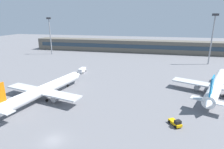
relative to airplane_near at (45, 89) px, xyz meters
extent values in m
plane|color=slate|center=(13.67, 20.69, -2.95)|extent=(400.00, 400.00, 0.00)
cube|color=#5B564C|center=(13.67, 92.62, 1.55)|extent=(146.45, 12.00, 9.00)
cube|color=#263847|center=(13.67, 86.57, 2.00)|extent=(139.12, 0.16, 2.80)
cylinder|color=white|center=(-0.05, -0.24, 0.03)|extent=(10.33, 32.50, 3.43)
cone|color=white|center=(3.77, 17.15, 0.03)|extent=(4.00, 4.39, 3.26)
cube|color=silver|center=(-0.25, -1.13, -0.24)|extent=(27.40, 10.05, 0.45)
cylinder|color=gray|center=(5.05, -2.29, -1.51)|extent=(2.38, 3.21, 1.81)
cylinder|color=gray|center=(-5.54, 0.04, -1.51)|extent=(2.38, 3.21, 1.81)
cylinder|color=black|center=(2.39, 10.87, -2.50)|extent=(0.55, 0.96, 0.90)
cylinder|color=black|center=(1.85, -2.51, -2.50)|extent=(0.55, 0.96, 0.90)
cylinder|color=black|center=(-2.74, -1.51, -2.50)|extent=(0.55, 0.96, 0.90)
cylinder|color=white|center=(54.67, 16.27, 0.18)|extent=(16.18, 33.02, 3.61)
cone|color=white|center=(61.70, 33.60, 0.18)|extent=(4.67, 4.96, 3.43)
cone|color=white|center=(47.71, -0.90, 0.18)|extent=(3.69, 4.29, 2.52)
cube|color=#197FBF|center=(48.78, 1.76, 4.60)|extent=(1.89, 4.00, 5.22)
cube|color=silver|center=(48.68, 1.49, 0.37)|extent=(9.79, 6.03, 0.23)
cube|color=silver|center=(54.31, 15.39, -0.10)|extent=(28.10, 14.92, 0.47)
cylinder|color=gray|center=(49.03, 17.53, -1.44)|extent=(2.90, 3.53, 1.90)
cylinder|color=black|center=(59.16, 27.35, -2.47)|extent=(0.71, 1.02, 0.95)
cylinder|color=black|center=(56.24, 13.58, -2.47)|extent=(0.71, 1.02, 0.95)
cylinder|color=black|center=(51.67, 15.44, -2.47)|extent=(0.71, 1.02, 0.95)
cube|color=#F2B20C|center=(39.25, -7.50, -2.30)|extent=(3.17, 3.85, 0.60)
cube|color=black|center=(39.72, -8.27, -1.65)|extent=(1.77, 1.67, 0.90)
cylinder|color=black|center=(39.22, -8.93, -2.60)|extent=(0.58, 0.73, 0.70)
cylinder|color=black|center=(40.54, -8.12, -2.60)|extent=(0.58, 0.73, 0.70)
cylinder|color=black|center=(37.96, -6.89, -2.60)|extent=(0.58, 0.73, 0.70)
cylinder|color=black|center=(39.28, -6.07, -2.60)|extent=(0.58, 0.73, 0.70)
cube|color=white|center=(0.41, 30.54, -1.82)|extent=(2.14, 5.25, 1.90)
cube|color=#1E2633|center=(0.35, 28.54, -1.32)|extent=(1.90, 0.21, 0.70)
cylinder|color=black|center=(-0.66, 28.87, -2.57)|extent=(0.30, 0.77, 0.76)
cylinder|color=black|center=(1.38, 28.81, -2.57)|extent=(0.30, 0.77, 0.76)
cylinder|color=black|center=(-0.56, 32.27, -2.57)|extent=(0.30, 0.77, 0.76)
cylinder|color=black|center=(1.47, 32.21, -2.57)|extent=(0.30, 0.77, 0.76)
cylinder|color=gray|center=(63.25, 61.77, 10.03)|extent=(0.70, 0.70, 25.95)
cube|color=#333338|center=(63.25, 61.77, 23.61)|extent=(3.20, 0.80, 1.20)
cylinder|color=gray|center=(-38.49, 70.45, 9.13)|extent=(0.70, 0.70, 24.16)
cube|color=#333338|center=(-38.49, 70.45, 21.81)|extent=(3.20, 0.80, 1.20)
camera|label=1|loc=(33.20, -49.40, 21.81)|focal=29.87mm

